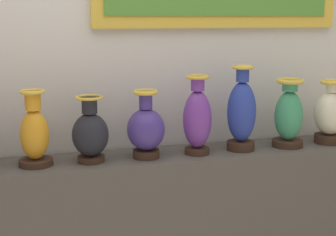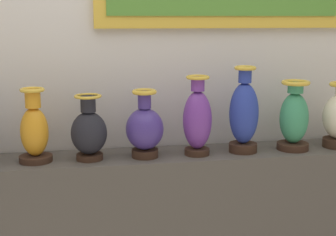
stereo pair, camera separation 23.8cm
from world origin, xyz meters
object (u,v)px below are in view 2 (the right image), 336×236
(vase_violet, at_px, (197,119))
(vase_cobalt, at_px, (244,115))
(vase_amber, at_px, (34,131))
(vase_onyx, at_px, (89,132))
(vase_indigo, at_px, (145,128))
(vase_jade, at_px, (294,118))

(vase_violet, xyz_separation_m, vase_cobalt, (0.23, 0.01, 0.01))
(vase_amber, xyz_separation_m, vase_onyx, (0.24, -0.01, -0.01))
(vase_onyx, height_order, vase_violet, vase_violet)
(vase_amber, relative_size, vase_indigo, 1.06)
(vase_amber, height_order, vase_jade, vase_jade)
(vase_cobalt, distance_m, vase_jade, 0.26)
(vase_amber, height_order, vase_cobalt, vase_cobalt)
(vase_indigo, relative_size, vase_violet, 0.84)
(vase_cobalt, bearing_deg, vase_onyx, -179.74)
(vase_amber, xyz_separation_m, vase_jade, (1.25, -0.01, 0.02))
(vase_indigo, xyz_separation_m, vase_violet, (0.25, -0.00, 0.03))
(vase_indigo, bearing_deg, vase_violet, -0.62)
(vase_indigo, height_order, vase_cobalt, vase_cobalt)
(vase_onyx, distance_m, vase_jade, 1.00)
(vase_indigo, distance_m, vase_cobalt, 0.49)
(vase_violet, xyz_separation_m, vase_jade, (0.49, 0.01, -0.01))
(vase_cobalt, bearing_deg, vase_jade, -0.69)
(vase_violet, height_order, vase_jade, vase_violet)
(vase_amber, height_order, vase_onyx, vase_amber)
(vase_violet, height_order, vase_cobalt, vase_cobalt)
(vase_indigo, distance_m, vase_violet, 0.25)
(vase_amber, bearing_deg, vase_indigo, -1.56)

